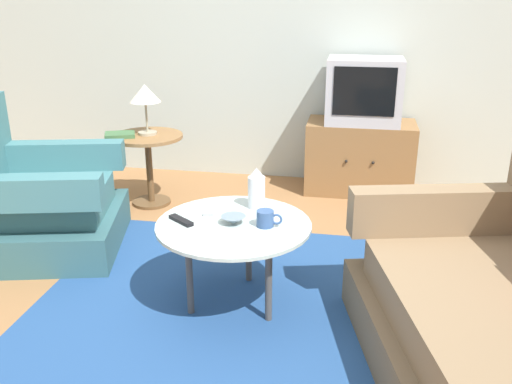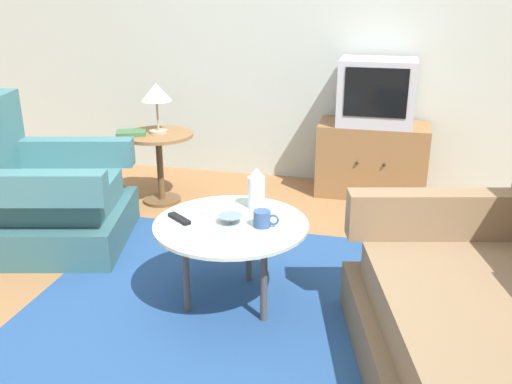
{
  "view_description": "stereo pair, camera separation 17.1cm",
  "coord_description": "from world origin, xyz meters",
  "views": [
    {
      "loc": [
        0.7,
        -2.46,
        1.61
      ],
      "look_at": [
        0.18,
        0.37,
        0.55
      ],
      "focal_mm": 39.09,
      "sensor_mm": 36.0,
      "label": 1
    },
    {
      "loc": [
        0.87,
        -2.42,
        1.61
      ],
      "look_at": [
        0.18,
        0.37,
        0.55
      ],
      "focal_mm": 39.09,
      "sensor_mm": 36.0,
      "label": 2
    }
  ],
  "objects": [
    {
      "name": "ground_plane",
      "position": [
        0.0,
        0.0,
        0.0
      ],
      "size": [
        16.0,
        16.0,
        0.0
      ],
      "primitive_type": "plane",
      "color": "olive"
    },
    {
      "name": "area_rug",
      "position": [
        0.11,
        0.12,
        0.0
      ],
      "size": [
        2.13,
        1.93,
        0.0
      ],
      "primitive_type": "cube",
      "color": "navy",
      "rests_on": "ground"
    },
    {
      "name": "mug",
      "position": [
        0.28,
        0.11,
        0.51
      ],
      "size": [
        0.13,
        0.09,
        0.08
      ],
      "color": "#335184",
      "rests_on": "coffee_table"
    },
    {
      "name": "tv_remote_dark",
      "position": [
        -0.16,
        0.09,
        0.47
      ],
      "size": [
        0.16,
        0.13,
        0.02
      ],
      "rotation": [
        0.0,
        0.0,
        2.49
      ],
      "color": "black",
      "rests_on": "coffee_table"
    },
    {
      "name": "bowl",
      "position": [
        0.11,
        0.12,
        0.48
      ],
      "size": [
        0.13,
        0.13,
        0.04
      ],
      "color": "slate",
      "rests_on": "coffee_table"
    },
    {
      "name": "tv_remote_silver",
      "position": [
        -0.04,
        0.26,
        0.47
      ],
      "size": [
        0.05,
        0.16,
        0.02
      ],
      "rotation": [
        0.0,
        0.0,
        1.6
      ],
      "color": "#B2B2B7",
      "rests_on": "coffee_table"
    },
    {
      "name": "tv_stand",
      "position": [
        0.75,
        2.02,
        0.29
      ],
      "size": [
        0.86,
        0.47,
        0.59
      ],
      "color": "olive",
      "rests_on": "ground"
    },
    {
      "name": "back_wall",
      "position": [
        0.0,
        2.34,
        1.35
      ],
      "size": [
        9.0,
        0.12,
        2.7
      ],
      "primitive_type": "cube",
      "color": "#B2BCB2",
      "rests_on": "ground"
    },
    {
      "name": "coffee_table",
      "position": [
        0.11,
        0.12,
        0.42
      ],
      "size": [
        0.81,
        0.81,
        0.46
      ],
      "color": "#B2C6C1",
      "rests_on": "ground"
    },
    {
      "name": "side_table",
      "position": [
        -0.85,
        1.43,
        0.4
      ],
      "size": [
        0.54,
        0.54,
        0.56
      ],
      "color": "olive",
      "rests_on": "ground"
    },
    {
      "name": "table_lamp",
      "position": [
        -0.85,
        1.45,
        0.85
      ],
      "size": [
        0.23,
        0.23,
        0.38
      ],
      "color": "#9E937A",
      "rests_on": "side_table"
    },
    {
      "name": "armchair",
      "position": [
        -1.29,
        0.55,
        0.31
      ],
      "size": [
        1.09,
        1.07,
        0.95
      ],
      "rotation": [
        0.0,
        0.0,
        -1.33
      ],
      "color": "#325C60",
      "rests_on": "ground"
    },
    {
      "name": "book",
      "position": [
        -1.03,
        1.35,
        0.57
      ],
      "size": [
        0.26,
        0.23,
        0.03
      ],
      "rotation": [
        0.0,
        0.0,
        0.39
      ],
      "color": "#3D663D",
      "rests_on": "side_table"
    },
    {
      "name": "vase",
      "position": [
        0.19,
        0.36,
        0.57
      ],
      "size": [
        0.09,
        0.09,
        0.23
      ],
      "color": "white",
      "rests_on": "coffee_table"
    },
    {
      "name": "television",
      "position": [
        0.75,
        2.01,
        0.84
      ],
      "size": [
        0.58,
        0.44,
        0.51
      ],
      "color": "#B7B7BC",
      "rests_on": "tv_stand"
    }
  ]
}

